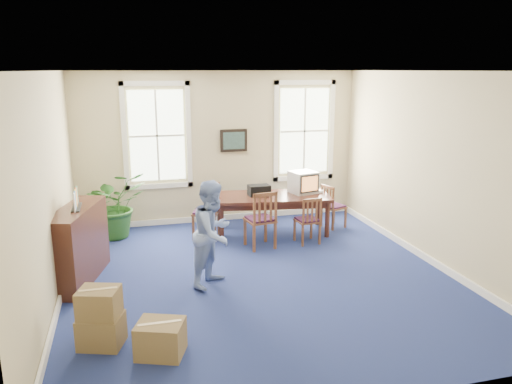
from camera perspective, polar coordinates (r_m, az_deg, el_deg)
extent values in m
plane|color=navy|center=(8.06, 0.41, -9.70)|extent=(6.50, 6.50, 0.00)
plane|color=white|center=(7.39, 0.46, 13.68)|extent=(6.50, 6.50, 0.00)
plane|color=#C6B78A|center=(10.69, -4.19, 5.07)|extent=(6.50, 0.00, 6.50)
plane|color=#C6B78A|center=(4.64, 11.18, -6.86)|extent=(6.50, 0.00, 6.50)
plane|color=#C6B78A|center=(7.39, -22.63, 0.09)|extent=(0.00, 6.50, 6.50)
plane|color=#C6B78A|center=(8.83, 19.58, 2.46)|extent=(0.00, 6.50, 6.50)
cube|color=white|center=(11.00, -4.02, -2.91)|extent=(6.00, 0.04, 0.12)
cube|color=white|center=(7.86, -21.36, -10.86)|extent=(0.04, 6.50, 0.12)
cube|color=white|center=(9.22, 18.65, -6.96)|extent=(0.04, 6.50, 0.12)
cube|color=white|center=(10.29, 7.10, 0.11)|extent=(0.15, 0.19, 0.05)
cube|color=black|center=(9.93, 0.35, 0.20)|extent=(0.43, 0.29, 0.21)
imported|color=#7E98D5|center=(7.58, -4.89, -4.72)|extent=(0.99, 1.00, 1.63)
cube|color=#432017|center=(8.21, -19.67, -5.45)|extent=(0.86, 1.65, 1.25)
imported|color=#22521B|center=(10.12, -15.86, -1.38)|extent=(1.46, 1.38, 1.31)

